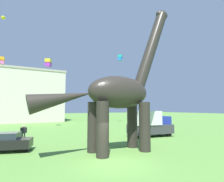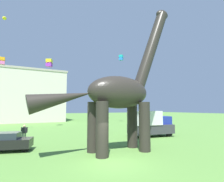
% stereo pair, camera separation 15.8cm
% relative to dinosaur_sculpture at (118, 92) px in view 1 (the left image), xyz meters
% --- Properties ---
extents(ground_plane, '(240.00, 240.00, 0.00)m').
position_rel_dinosaur_sculpture_xyz_m(ground_plane, '(-1.77, -2.57, -4.87)').
color(ground_plane, '#5B8E3D').
extents(dinosaur_sculpture, '(12.89, 2.73, 13.48)m').
position_rel_dinosaur_sculpture_xyz_m(dinosaur_sculpture, '(0.00, 0.00, 0.00)').
color(dinosaur_sculpture, '#2D2823').
rests_on(dinosaur_sculpture, ground_plane).
extents(parked_sedan_left, '(4.53, 2.85, 1.55)m').
position_rel_dinosaur_sculpture_xyz_m(parked_sedan_left, '(-8.27, 4.37, -4.07)').
color(parked_sedan_left, black).
rests_on(parked_sedan_left, ground_plane).
extents(parked_box_truck, '(5.87, 2.99, 3.20)m').
position_rel_dinosaur_sculpture_xyz_m(parked_box_truck, '(7.41, 4.86, -3.23)').
color(parked_box_truck, '#38383D').
rests_on(parked_box_truck, ground_plane).
extents(person_strolling_adult, '(0.63, 0.28, 1.68)m').
position_rel_dinosaur_sculpture_xyz_m(person_strolling_adult, '(10.93, 10.09, -3.85)').
color(person_strolling_adult, '#6B6056').
rests_on(person_strolling_adult, ground_plane).
extents(person_photographer, '(0.66, 0.29, 1.76)m').
position_rel_dinosaur_sculpture_xyz_m(person_photographer, '(-6.63, 8.78, -3.81)').
color(person_photographer, '#2D3347').
rests_on(person_photographer, ground_plane).
extents(festival_canopy_tent, '(3.15, 3.15, 3.00)m').
position_rel_dinosaur_sculpture_xyz_m(festival_canopy_tent, '(15.79, 15.07, -2.33)').
color(festival_canopy_tent, '#B2B2B7').
rests_on(festival_canopy_tent, ground_plane).
extents(kite_near_high, '(0.45, 0.45, 0.63)m').
position_rel_dinosaur_sculpture_xyz_m(kite_near_high, '(-8.80, 5.16, 2.81)').
color(kite_near_high, orange).
extents(kite_far_right, '(1.21, 1.21, 1.23)m').
position_rel_dinosaur_sculpture_xyz_m(kite_far_right, '(14.18, 23.11, 10.75)').
color(kite_far_right, '#19B2B7').
extents(kite_mid_center, '(1.30, 1.30, 1.38)m').
position_rel_dinosaur_sculpture_xyz_m(kite_mid_center, '(-2.55, 20.74, 6.91)').
color(kite_mid_center, yellow).
extents(background_building_block, '(21.45, 13.18, 13.55)m').
position_rel_dinosaur_sculpture_xyz_m(background_building_block, '(-6.37, 41.08, 1.91)').
color(background_building_block, beige).
rests_on(background_building_block, ground_plane).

